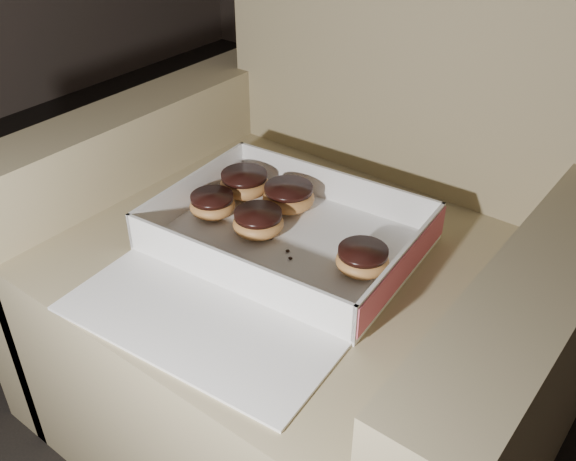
{
  "coord_description": "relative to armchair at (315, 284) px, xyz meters",
  "views": [
    {
      "loc": [
        0.38,
        -0.24,
        1.06
      ],
      "look_at": [
        -0.16,
        0.46,
        0.46
      ],
      "focal_mm": 40.0,
      "sensor_mm": 36.0,
      "label": 1
    }
  ],
  "objects": [
    {
      "name": "donut_b",
      "position": [
        -0.06,
        -0.09,
        0.16
      ],
      "size": [
        0.09,
        0.09,
        0.04
      ],
      "color": "#C28443",
      "rests_on": "bakery_box"
    },
    {
      "name": "donut_a",
      "position": [
        -0.07,
        0.01,
        0.16
      ],
      "size": [
        0.09,
        0.09,
        0.05
      ],
      "color": "#C28443",
      "rests_on": "bakery_box"
    },
    {
      "name": "crumb_c",
      "position": [
        -0.03,
        -0.09,
        0.14
      ],
      "size": [
        0.01,
        0.01,
        0.0
      ],
      "primitive_type": "ellipsoid",
      "color": "black",
      "rests_on": "bakery_box"
    },
    {
      "name": "donut_e",
      "position": [
        0.14,
        -0.07,
        0.16
      ],
      "size": [
        0.08,
        0.08,
        0.04
      ],
      "color": "#C28443",
      "rests_on": "bakery_box"
    },
    {
      "name": "crumb_b",
      "position": [
        0.03,
        -0.11,
        0.14
      ],
      "size": [
        0.01,
        0.01,
        0.0
      ],
      "primitive_type": "ellipsoid",
      "color": "black",
      "rests_on": "bakery_box"
    },
    {
      "name": "donut_c",
      "position": [
        -0.16,
        -0.0,
        0.16
      ],
      "size": [
        0.09,
        0.09,
        0.05
      ],
      "color": "#C28443",
      "rests_on": "bakery_box"
    },
    {
      "name": "crumb_a",
      "position": [
        0.01,
        -0.1,
        0.14
      ],
      "size": [
        0.01,
        0.01,
        0.0
      ],
      "primitive_type": "ellipsoid",
      "color": "black",
      "rests_on": "bakery_box"
    },
    {
      "name": "donut_d",
      "position": [
        -0.16,
        -0.09,
        0.16
      ],
      "size": [
        0.08,
        0.08,
        0.04
      ],
      "color": "#C28443",
      "rests_on": "bakery_box"
    },
    {
      "name": "armchair",
      "position": [
        0.0,
        0.0,
        0.0
      ],
      "size": [
        0.93,
        0.79,
        0.97
      ],
      "color": "tan",
      "rests_on": "floor"
    },
    {
      "name": "bakery_box",
      "position": [
        -0.0,
        -0.12,
        0.14
      ],
      "size": [
        0.46,
        0.53,
        0.07
      ],
      "rotation": [
        0.0,
        0.0,
        0.09
      ],
      "color": "white",
      "rests_on": "armchair"
    }
  ]
}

